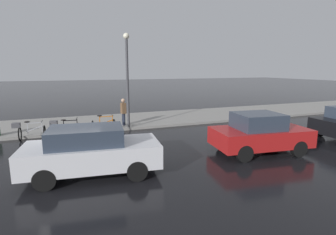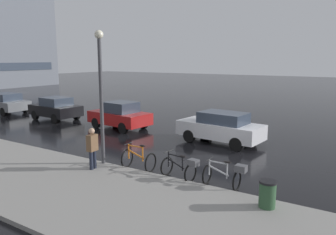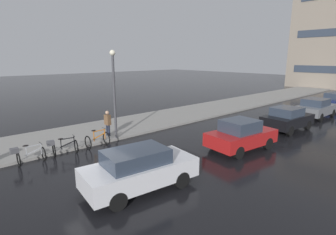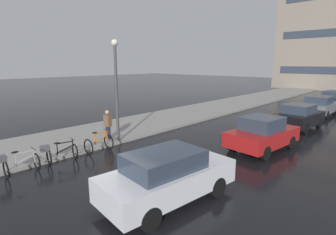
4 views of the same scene
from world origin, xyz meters
TOP-DOWN VIEW (x-y plane):
  - ground_plane at (0.00, 0.00)m, footprint 140.00×140.00m
  - bicycle_nearest at (-3.25, -1.83)m, footprint 0.71×1.39m
  - bicycle_second at (-3.34, -0.23)m, footprint 0.85×1.44m
  - bicycle_third at (-3.31, 1.68)m, footprint 0.77×1.17m
  - car_white at (2.08, 0.63)m, footprint 2.24×4.37m
  - car_red at (2.11, 7.18)m, footprint 2.28×3.98m
  - car_black at (2.01, 12.85)m, footprint 2.18×3.86m
  - car_grey at (1.81, 18.46)m, footprint 2.05×4.10m
  - pedestrian at (-4.42, 2.95)m, footprint 0.42×0.27m
  - streetlamp at (-3.72, 3.09)m, footprint 0.32×0.32m
  - trash_bin at (-4.20, -3.42)m, footprint 0.48×0.48m

SIDE VIEW (x-z plane):
  - ground_plane at x=0.00m, z-range 0.00..0.00m
  - bicycle_third at x=-3.31m, z-range -0.09..0.92m
  - trash_bin at x=-4.20m, z-range 0.00..0.90m
  - bicycle_second at x=-3.34m, z-range 0.00..0.94m
  - bicycle_nearest at x=-3.25m, z-range 0.01..0.95m
  - car_grey at x=1.81m, z-range 0.01..1.56m
  - car_black at x=2.01m, z-range 0.01..1.57m
  - car_red at x=2.11m, z-range -0.01..1.62m
  - car_white at x=2.08m, z-range 0.02..1.60m
  - pedestrian at x=-4.42m, z-range 0.11..1.80m
  - streetlamp at x=-3.72m, z-range 0.53..5.74m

